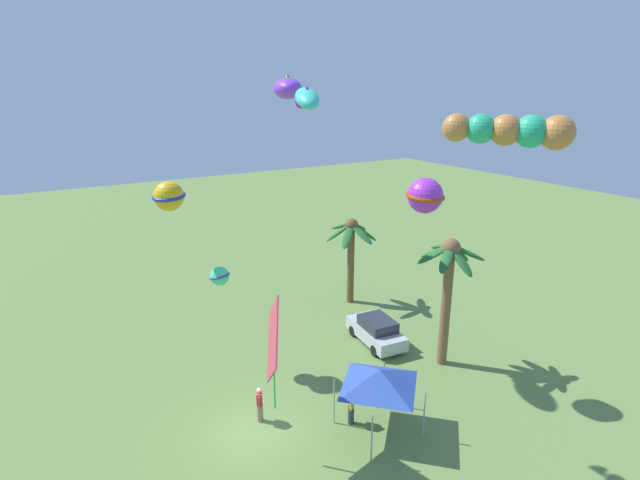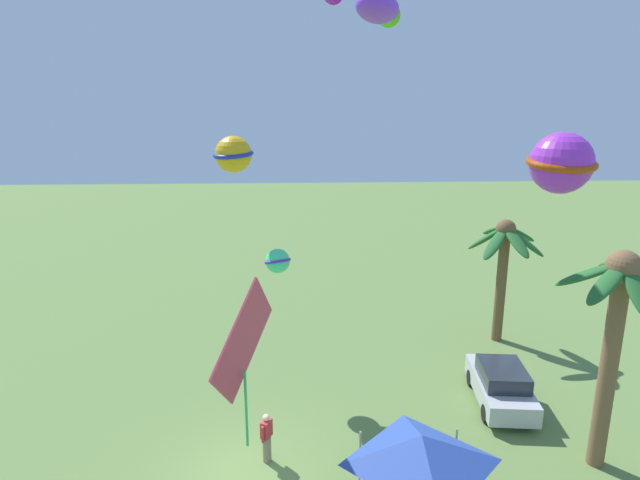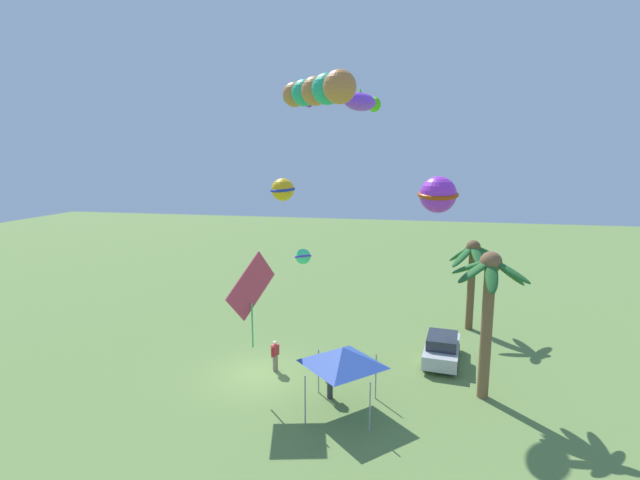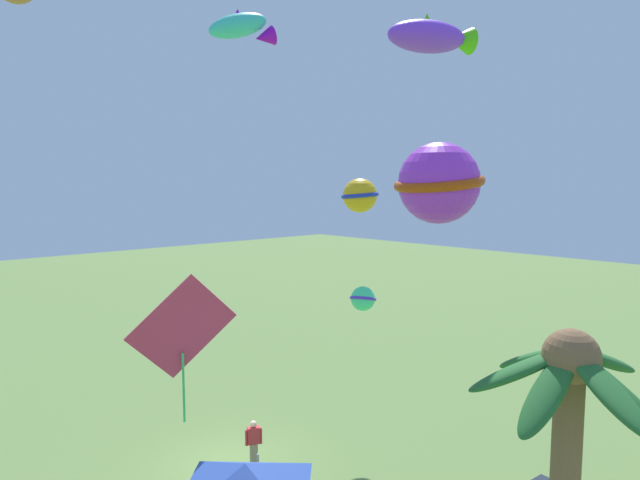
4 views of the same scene
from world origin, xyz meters
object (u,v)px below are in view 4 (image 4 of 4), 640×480
Objects in this scene: festival_tent at (245,479)px; kite_diamond_0 at (182,329)px; spectator_0 at (254,444)px; kite_ball_2 at (363,299)px; palm_tree_0 at (568,433)px; kite_fish_6 at (242,27)px; kite_fish_5 at (431,37)px; kite_ball_1 at (439,183)px; kite_ball_3 at (360,196)px.

festival_tent is 4.97m from kite_diamond_0.
spectator_0 is 5.21m from festival_tent.
kite_diamond_0 is at bearing -4.98° from kite_ball_2.
kite_diamond_0 is at bearing -100.65° from festival_tent.
palm_tree_0 is 11.75m from kite_fish_6.
kite_fish_5 reaches higher than kite_ball_2.
kite_diamond_0 reaches higher than spectator_0.
kite_ball_1 is (1.10, 7.56, 8.29)m from spectator_0.
kite_diamond_0 is 8.99m from kite_ball_1.
kite_fish_5 is (-7.05, -0.21, 11.02)m from festival_tent.
festival_tent is 0.65× the size of kite_diamond_0.
spectator_0 is at bearing -127.88° from festival_tent.
palm_tree_0 is at bearing 99.24° from kite_diamond_0.
kite_diamond_0 is (1.67, -10.24, 0.08)m from palm_tree_0.
kite_fish_6 is (5.37, -2.08, -0.35)m from kite_fish_5.
palm_tree_0 reaches higher than spectator_0.
kite_ball_3 reaches higher than spectator_0.
kite_ball_3 reaches higher than kite_diamond_0.
festival_tent is at bearing -62.20° from kite_ball_1.
kite_fish_5 is at bearing -178.32° from festival_tent.
kite_fish_5 is (-5.12, -3.87, 4.39)m from kite_ball_1.
kite_ball_3 is 7.39m from kite_fish_5.
kite_ball_2 is 10.40m from kite_fish_6.
spectator_0 is 1.16× the size of kite_ball_2.
kite_ball_2 is (-7.08, 0.62, -0.05)m from kite_diamond_0.
festival_tent is 1.32× the size of kite_ball_3.
kite_ball_1 is (-1.93, 3.66, 6.64)m from festival_tent.
kite_diamond_0 is (2.23, -0.34, 4.13)m from spectator_0.
palm_tree_0 is 3.39× the size of kite_fish_6.
kite_ball_2 is (-4.84, 0.28, 4.08)m from spectator_0.
kite_ball_2 is at bearing -155.31° from festival_tent.
kite_ball_3 is at bearing -150.87° from festival_tent.
kite_fish_6 is (6.20, 1.33, 8.25)m from kite_ball_2.
spectator_0 is at bearing 171.38° from kite_diamond_0.
kite_ball_3 is (-7.00, -11.27, 3.82)m from palm_tree_0.
kite_ball_3 reaches higher than kite_ball_2.
kite_ball_2 is at bearing 46.16° from kite_ball_3.
kite_fish_5 is at bearing 147.20° from kite_diamond_0.
kite_ball_3 is (-7.53, -8.93, -0.42)m from kite_ball_1.
palm_tree_0 is 4.89× the size of kite_ball_2.
kite_diamond_0 is 9.49m from kite_ball_3.
kite_fish_6 is at bearing -126.21° from festival_tent.
kite_fish_6 is (-0.88, 1.95, 8.20)m from kite_diamond_0.
kite_ball_1 is 0.58× the size of kite_fish_5.
kite_ball_2 is 0.63× the size of kite_ball_3.
spectator_0 is 10.26m from kite_ball_3.
spectator_0 is at bearing 12.07° from kite_ball_3.
kite_ball_2 is (-5.41, -9.62, 0.04)m from palm_tree_0.
kite_ball_1 is (-1.13, 7.89, 4.16)m from kite_diamond_0.
palm_tree_0 is 1.51× the size of kite_diamond_0.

